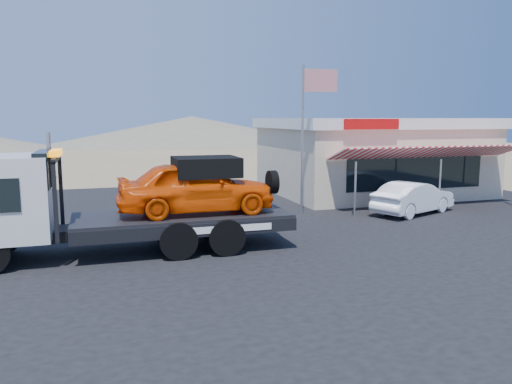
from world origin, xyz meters
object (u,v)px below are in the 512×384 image
at_px(tow_truck, 124,198).
at_px(white_sedan, 413,198).
at_px(jerky_store, 371,155).
at_px(flagpole, 308,122).

relative_size(tow_truck, white_sedan, 2.26).
relative_size(white_sedan, jerky_store, 0.39).
relative_size(tow_truck, flagpole, 1.52).
xyz_separation_m(tow_truck, flagpole, (7.49, 4.03, 2.13)).
bearing_deg(tow_truck, flagpole, 28.30).
height_order(tow_truck, flagpole, flagpole).
bearing_deg(flagpole, white_sedan, -18.74).
bearing_deg(white_sedan, flagpole, 49.04).
height_order(white_sedan, jerky_store, jerky_store).
height_order(white_sedan, flagpole, flagpole).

